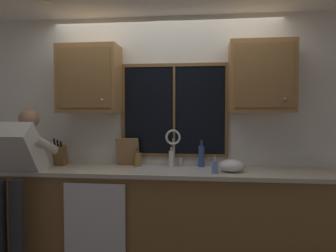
% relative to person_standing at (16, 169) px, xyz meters
% --- Properties ---
extents(back_wall, '(5.99, 0.12, 2.55)m').
position_rel_person_standing_xyz_m(back_wall, '(1.39, 0.66, 0.32)').
color(back_wall, silver).
rests_on(back_wall, floor).
extents(ceiling_downlight_left, '(0.14, 0.14, 0.01)m').
position_rel_person_standing_xyz_m(ceiling_downlight_left, '(0.31, 0.00, 1.59)').
color(ceiling_downlight_left, '#FFEAB2').
extents(window_glass, '(1.10, 0.02, 0.95)m').
position_rel_person_standing_xyz_m(window_glass, '(1.49, 0.59, 0.57)').
color(window_glass, black).
extents(window_frame_top, '(1.17, 0.02, 0.04)m').
position_rel_person_standing_xyz_m(window_frame_top, '(1.49, 0.58, 1.06)').
color(window_frame_top, brown).
extents(window_frame_bottom, '(1.17, 0.02, 0.04)m').
position_rel_person_standing_xyz_m(window_frame_bottom, '(1.49, 0.58, 0.08)').
color(window_frame_bottom, brown).
extents(window_frame_left, '(0.04, 0.02, 0.95)m').
position_rel_person_standing_xyz_m(window_frame_left, '(0.92, 0.58, 0.57)').
color(window_frame_left, brown).
extents(window_frame_right, '(0.03, 0.02, 0.95)m').
position_rel_person_standing_xyz_m(window_frame_right, '(2.06, 0.58, 0.57)').
color(window_frame_right, brown).
extents(window_mullion_center, '(0.02, 0.02, 0.95)m').
position_rel_person_standing_xyz_m(window_mullion_center, '(1.49, 0.58, 0.57)').
color(window_mullion_center, brown).
extents(lower_cabinet_run, '(3.59, 0.58, 0.88)m').
position_rel_person_standing_xyz_m(lower_cabinet_run, '(1.39, 0.31, -0.51)').
color(lower_cabinet_run, olive).
rests_on(lower_cabinet_run, floor).
extents(countertop, '(3.65, 0.62, 0.04)m').
position_rel_person_standing_xyz_m(countertop, '(1.39, 0.29, -0.05)').
color(countertop, beige).
rests_on(countertop, lower_cabinet_run).
extents(dishwasher_front, '(0.60, 0.02, 0.74)m').
position_rel_person_standing_xyz_m(dishwasher_front, '(0.79, -0.01, -0.50)').
color(dishwasher_front, white).
extents(upper_cabinet_left, '(0.64, 0.36, 0.72)m').
position_rel_person_standing_xyz_m(upper_cabinet_left, '(0.59, 0.43, 0.91)').
color(upper_cabinet_left, '#9E703D').
extents(upper_cabinet_right, '(0.64, 0.36, 0.72)m').
position_rel_person_standing_xyz_m(upper_cabinet_right, '(2.39, 0.43, 0.91)').
color(upper_cabinet_right, '#9E703D').
extents(sink, '(0.80, 0.46, 0.21)m').
position_rel_person_standing_xyz_m(sink, '(1.49, 0.30, -0.13)').
color(sink, '#B7B7BC').
rests_on(sink, lower_cabinet_run).
extents(faucet, '(0.18, 0.09, 0.40)m').
position_rel_person_standing_xyz_m(faucet, '(1.50, 0.48, 0.22)').
color(faucet, silver).
rests_on(faucet, countertop).
extents(person_standing, '(0.53, 0.70, 1.54)m').
position_rel_person_standing_xyz_m(person_standing, '(0.00, 0.00, 0.00)').
color(person_standing, '#262628').
rests_on(person_standing, floor).
extents(knife_block, '(0.12, 0.18, 0.32)m').
position_rel_person_standing_xyz_m(knife_block, '(0.24, 0.44, 0.08)').
color(knife_block, brown).
rests_on(knife_block, countertop).
extents(cutting_board, '(0.25, 0.08, 0.31)m').
position_rel_person_standing_xyz_m(cutting_board, '(0.98, 0.52, 0.12)').
color(cutting_board, '#997047').
rests_on(cutting_board, countertop).
extents(mixing_bowl, '(0.25, 0.25, 0.13)m').
position_rel_person_standing_xyz_m(mixing_bowl, '(2.09, 0.27, 0.02)').
color(mixing_bowl, silver).
rests_on(mixing_bowl, countertop).
extents(soap_dispenser, '(0.06, 0.07, 0.17)m').
position_rel_person_standing_xyz_m(soap_dispenser, '(1.92, 0.15, 0.03)').
color(soap_dispenser, '#668CCC').
rests_on(soap_dispenser, countertop).
extents(bottle_green_glass, '(0.06, 0.06, 0.29)m').
position_rel_person_standing_xyz_m(bottle_green_glass, '(1.79, 0.52, 0.09)').
color(bottle_green_glass, '#334C8C').
rests_on(bottle_green_glass, countertop).
extents(bottle_tall_clear, '(0.07, 0.07, 0.19)m').
position_rel_person_standing_xyz_m(bottle_tall_clear, '(1.11, 0.48, 0.05)').
color(bottle_tall_clear, olive).
rests_on(bottle_tall_clear, countertop).
extents(bottle_amber_small, '(0.06, 0.06, 0.23)m').
position_rel_person_standing_xyz_m(bottle_amber_small, '(1.47, 0.48, 0.06)').
color(bottle_amber_small, silver).
rests_on(bottle_amber_small, countertop).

